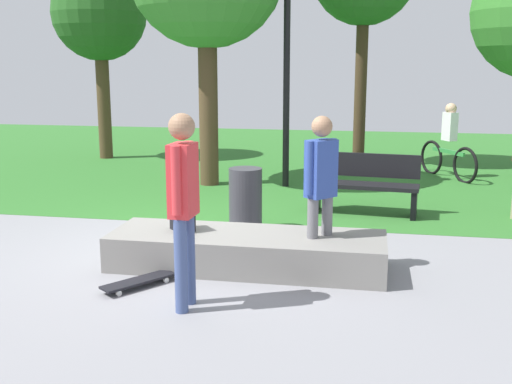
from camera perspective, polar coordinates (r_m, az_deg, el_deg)
ground_plane at (r=7.81m, az=-6.75°, el=-5.01°), size 28.00×28.00×0.00m
grass_lawn at (r=15.01m, az=1.79°, el=3.21°), size 26.60×12.91×0.01m
concrete_ledge at (r=6.91m, az=-0.84°, el=-5.47°), size 3.06×0.97×0.39m
backpack_on_ledge at (r=7.01m, az=-6.84°, el=-2.28°), size 0.33×0.34×0.32m
skater_performing_trick at (r=5.60m, az=-6.76°, el=-0.30°), size 0.24×0.43×1.82m
skater_watching at (r=6.67m, az=6.03°, el=0.97°), size 0.36×0.37×1.71m
skateboard_by_ledge at (r=6.48m, az=-10.83°, el=-8.11°), size 0.64×0.76×0.08m
park_bench_center_lawn at (r=9.45m, az=10.09°, el=0.86°), size 1.64×0.64×0.91m
tree_young_birch at (r=15.28m, az=-14.31°, el=15.60°), size 2.19×2.19×4.50m
lamp_post at (r=11.29m, az=2.89°, el=14.03°), size 0.28×0.28×4.45m
trash_bin at (r=8.37m, az=-0.98°, el=-0.71°), size 0.45×0.45×0.87m
cyclist_on_bicycle at (r=12.86m, az=17.42°, el=4.06°), size 0.95×1.61×1.52m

